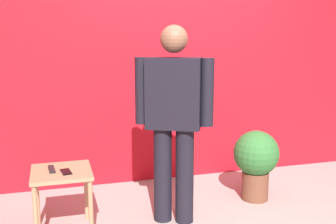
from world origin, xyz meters
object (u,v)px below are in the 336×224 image
object	(u,v)px
side_table	(62,181)
tv_remote	(52,169)
cell_phone	(66,172)
standing_person	(174,115)
potted_plant	(256,159)

from	to	relation	value
side_table	tv_remote	distance (m)	0.13
cell_phone	standing_person	bearing A→B (deg)	-7.19
tv_remote	standing_person	bearing A→B (deg)	-8.21
standing_person	cell_phone	distance (m)	0.98
side_table	cell_phone	size ratio (longest dim) A/B	3.70
standing_person	tv_remote	size ratio (longest dim) A/B	9.85
side_table	tv_remote	world-z (taller)	tv_remote
standing_person	tv_remote	distance (m)	1.08
side_table	cell_phone	xyz separation A→B (m)	(0.03, -0.06, 0.10)
cell_phone	potted_plant	world-z (taller)	potted_plant
tv_remote	potted_plant	distance (m)	1.92
cell_phone	potted_plant	size ratio (longest dim) A/B	0.21
cell_phone	tv_remote	size ratio (longest dim) A/B	0.85
standing_person	potted_plant	bearing A→B (deg)	14.36
cell_phone	potted_plant	distance (m)	1.82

